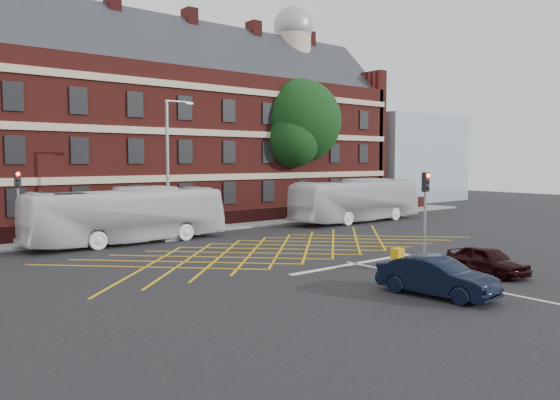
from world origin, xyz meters
TOP-DOWN VIEW (x-y plane):
  - ground at (0.00, 0.00)m, footprint 120.00×120.00m
  - victorian_building at (0.25, 22.00)m, footprint 51.00×12.17m
  - boundary_wall at (0.00, 13.00)m, footprint 56.00×0.50m
  - far_pavement at (0.00, 12.00)m, footprint 60.00×3.00m
  - glass_block at (34.00, 21.00)m, footprint 14.00×10.00m
  - box_junction_hatching at (0.00, 2.00)m, footprint 8.22×8.22m
  - stop_line at (0.00, -3.50)m, footprint 8.00×0.30m
  - centre_line at (0.00, -10.00)m, footprint 0.15×14.00m
  - bus_left at (-5.61, 9.29)m, footprint 11.82×2.82m
  - bus_right at (12.94, 8.42)m, footprint 12.15×2.93m
  - car_navy at (-2.24, -9.52)m, footprint 1.98×4.41m
  - car_maroon at (2.61, -8.69)m, footprint 1.94×3.79m
  - deciduous_tree at (14.05, 16.58)m, footprint 7.81×7.65m
  - traffic_light_near at (3.45, -4.87)m, footprint 0.70×0.70m
  - traffic_light_far at (-11.14, 10.85)m, footprint 0.70×0.70m
  - street_lamp at (-3.20, 8.75)m, footprint 2.25×1.00m
  - utility_cabinet at (0.43, -5.64)m, footprint 0.47×0.43m

SIDE VIEW (x-z plane):
  - ground at x=0.00m, z-range 0.00..0.00m
  - box_junction_hatching at x=0.00m, z-range 0.00..0.02m
  - stop_line at x=0.00m, z-range 0.00..0.02m
  - centre_line at x=0.00m, z-range 0.00..0.02m
  - far_pavement at x=0.00m, z-range 0.00..0.12m
  - utility_cabinet at x=0.43m, z-range 0.00..0.97m
  - boundary_wall at x=0.00m, z-range 0.00..1.10m
  - car_maroon at x=2.61m, z-range 0.00..1.23m
  - car_navy at x=-2.24m, z-range 0.00..1.40m
  - bus_left at x=-5.61m, z-range 0.00..3.29m
  - bus_right at x=12.94m, z-range 0.00..3.38m
  - traffic_light_near at x=3.45m, z-range -0.37..3.90m
  - traffic_light_far at x=-11.14m, z-range -0.37..3.90m
  - street_lamp at x=-3.20m, z-range -1.36..7.09m
  - glass_block at x=34.00m, z-range 0.00..10.00m
  - victorian_building at x=0.25m, z-range -2.36..18.04m
  - deciduous_tree at x=14.05m, z-range 1.73..13.95m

